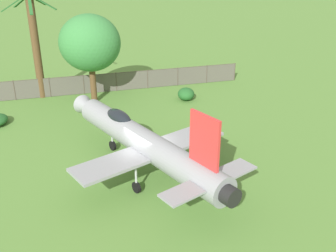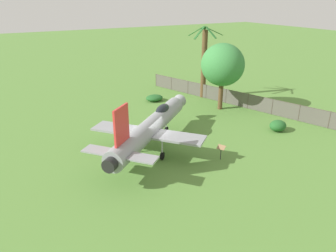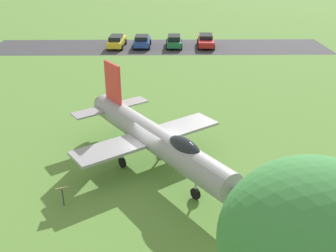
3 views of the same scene
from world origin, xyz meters
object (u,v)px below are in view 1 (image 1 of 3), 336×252
Objects in this scene: shade_tree at (90,43)px; shrub_by_tree at (186,94)px; display_jet at (142,140)px; info_plaque at (215,132)px; palm_tree at (36,48)px.

shade_tree is 8.63m from shrub_by_tree.
display_jet reaches higher than info_plaque.
display_jet is at bearing -64.83° from shade_tree.
display_jet is 15.33m from palm_tree.
shade_tree is at bearing -174.15° from shrub_by_tree.
palm_tree reaches higher than display_jet.
shrub_by_tree is (12.08, -0.19, -3.61)m from palm_tree.
palm_tree is 5.28× the size of shrub_by_tree.
palm_tree is 7.28× the size of info_plaque.
shade_tree is at bearing -11.65° from palm_tree.
info_plaque is at bearing -30.29° from palm_tree.
shrub_by_tree is at bearing 103.13° from info_plaque.
shade_tree is at bearing 142.34° from info_plaque.
shrub_by_tree is (2.41, 11.51, -1.44)m from display_jet.
display_jet is at bearing -101.80° from shrub_by_tree.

